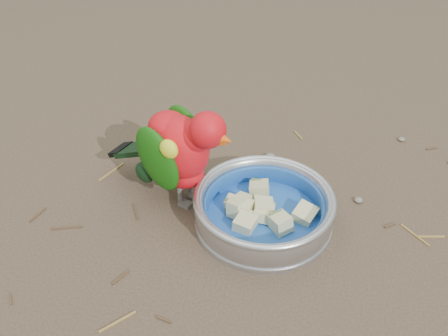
# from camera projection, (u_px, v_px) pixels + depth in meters

# --- Properties ---
(ground) EXTENTS (60.00, 60.00, 0.00)m
(ground) POSITION_uv_depth(u_px,v_px,m) (276.00, 233.00, 0.85)
(ground) COLOR #47382A
(food_bowl) EXTENTS (0.24, 0.24, 0.02)m
(food_bowl) POSITION_uv_depth(u_px,v_px,m) (263.00, 219.00, 0.86)
(food_bowl) COLOR #B2B2BA
(food_bowl) RESTS_ON ground
(bowl_wall) EXTENTS (0.24, 0.24, 0.04)m
(bowl_wall) POSITION_uv_depth(u_px,v_px,m) (264.00, 206.00, 0.85)
(bowl_wall) COLOR #B2B2BA
(bowl_wall) RESTS_ON food_bowl
(fruit_wedges) EXTENTS (0.14, 0.14, 0.03)m
(fruit_wedges) POSITION_uv_depth(u_px,v_px,m) (264.00, 209.00, 0.85)
(fruit_wedges) COLOR beige
(fruit_wedges) RESTS_ON food_bowl
(lory_parrot) EXTENTS (0.26, 0.19, 0.19)m
(lory_parrot) POSITION_uv_depth(u_px,v_px,m) (180.00, 156.00, 0.86)
(lory_parrot) COLOR red
(lory_parrot) RESTS_ON ground
(ground_debris) EXTENTS (0.90, 0.80, 0.01)m
(ground_debris) POSITION_uv_depth(u_px,v_px,m) (279.00, 209.00, 0.89)
(ground_debris) COLOR olive
(ground_debris) RESTS_ON ground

